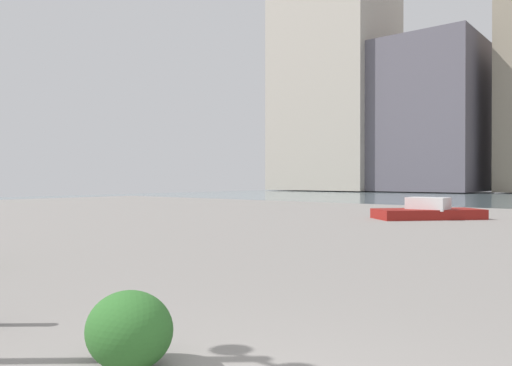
% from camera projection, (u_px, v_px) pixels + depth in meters
% --- Properties ---
extents(building_annex, '(14.49, 13.58, 19.90)m').
position_uv_depth(building_annex, '(424.00, 118.00, 65.36)').
color(building_annex, '#5B5660').
rests_on(building_annex, ground).
extents(building_highrise, '(15.73, 14.09, 36.19)m').
position_uv_depth(building_highrise, '(335.00, 77.00, 72.96)').
color(building_highrise, '#B2A899').
rests_on(building_highrise, ground).
extents(shrub_low, '(0.74, 0.66, 0.63)m').
position_uv_depth(shrub_low, '(129.00, 330.00, 3.85)').
color(shrub_low, '#2D6628').
rests_on(shrub_low, ground).
extents(boat, '(3.91, 4.08, 0.95)m').
position_uv_depth(boat, '(428.00, 213.00, 18.65)').
color(boat, maroon).
rests_on(boat, ground).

